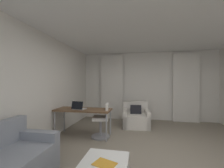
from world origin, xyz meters
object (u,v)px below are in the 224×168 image
at_px(armchair, 136,118).
at_px(laptop, 79,108).
at_px(desk, 83,111).
at_px(magazine_open, 105,164).
at_px(desk_chair, 102,122).

xyz_separation_m(armchair, laptop, (-1.44, -1.25, 0.51)).
height_order(armchair, laptop, laptop).
distance_m(armchair, desk, 1.83).
bearing_deg(laptop, magazine_open, -56.74).
relative_size(desk, laptop, 4.24).
height_order(desk, magazine_open, desk).
height_order(armchair, magazine_open, armchair).
bearing_deg(magazine_open, desk, 119.91).
relative_size(armchair, desk_chair, 1.04).
height_order(desk, desk_chair, desk_chair).
height_order(armchair, desk_chair, desk_chair).
distance_m(desk_chair, laptop, 0.72).
xyz_separation_m(desk_chair, magazine_open, (0.53, -1.83, -0.02)).
bearing_deg(laptop, desk, 38.62).
bearing_deg(desk_chair, laptop, -170.58).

